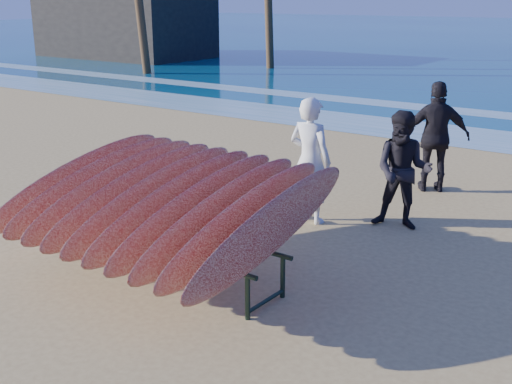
# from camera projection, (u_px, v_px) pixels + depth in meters

# --- Properties ---
(ground) EXTENTS (120.00, 120.00, 0.00)m
(ground) POSITION_uv_depth(u_px,v_px,m) (217.00, 285.00, 7.56)
(ground) COLOR tan
(ground) RESTS_ON ground
(foam_near) EXTENTS (160.00, 160.00, 0.00)m
(foam_near) POSITION_uv_depth(u_px,v_px,m) (478.00, 138.00, 15.36)
(foam_near) COLOR white
(foam_near) RESTS_ON ground
(surfboard_rack) EXTENTS (3.24, 3.01, 1.54)m
(surfboard_rack) POSITION_uv_depth(u_px,v_px,m) (165.00, 202.00, 7.59)
(surfboard_rack) COLOR black
(surfboard_rack) RESTS_ON ground
(person_white) EXTENTS (0.70, 0.48, 1.88)m
(person_white) POSITION_uv_depth(u_px,v_px,m) (310.00, 160.00, 9.46)
(person_white) COLOR silver
(person_white) RESTS_ON ground
(person_dark_a) EXTENTS (0.97, 0.84, 1.73)m
(person_dark_a) POSITION_uv_depth(u_px,v_px,m) (403.00, 171.00, 9.21)
(person_dark_a) COLOR black
(person_dark_a) RESTS_ON ground
(person_dark_b) EXTENTS (1.20, 0.94, 1.90)m
(person_dark_b) POSITION_uv_depth(u_px,v_px,m) (436.00, 137.00, 10.97)
(person_dark_b) COLOR black
(person_dark_b) RESTS_ON ground
(building) EXTENTS (9.30, 5.17, 4.14)m
(building) POSITION_uv_depth(u_px,v_px,m) (124.00, 19.00, 35.39)
(building) COLOR #2D2823
(building) RESTS_ON ground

